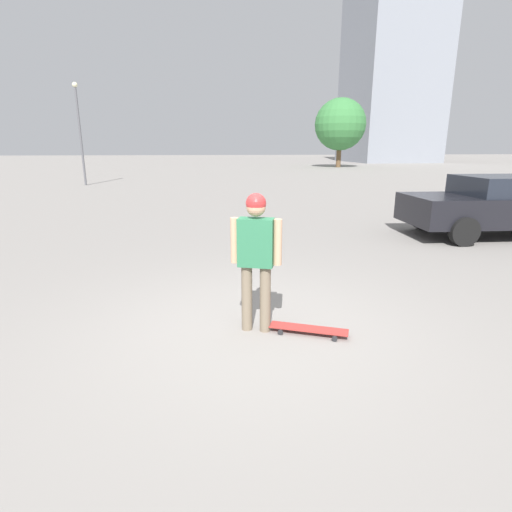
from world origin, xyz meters
TOP-DOWN VIEW (x-y plane):
  - ground_plane at (0.00, 0.00)m, footprint 220.00×220.00m
  - person at (0.00, 0.00)m, footprint 0.56×0.32m
  - skateboard at (-0.59, 0.19)m, footprint 0.91×0.53m
  - car_parked_near at (-6.44, -4.36)m, footprint 4.30×2.23m
  - building_block_distant at (-26.80, -53.65)m, footprint 10.93×13.09m
  - tree_distant at (-14.23, -38.06)m, footprint 5.33×5.33m
  - lamp_post at (7.06, -19.87)m, footprint 0.28×0.28m

SIDE VIEW (x-z plane):
  - ground_plane at x=0.00m, z-range 0.00..0.00m
  - skateboard at x=-0.59m, z-range 0.02..0.10m
  - car_parked_near at x=-6.44m, z-range 0.03..1.47m
  - person at x=0.00m, z-range 0.18..1.79m
  - lamp_post at x=7.06m, z-range 0.49..5.96m
  - tree_distant at x=-14.23m, z-range 0.86..7.93m
  - building_block_distant at x=-26.80m, z-range 0.00..27.65m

